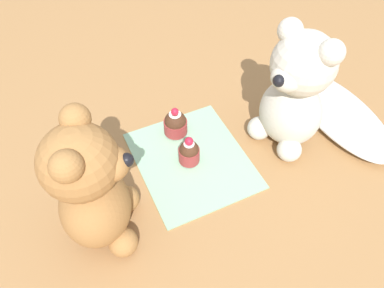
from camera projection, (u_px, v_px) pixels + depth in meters
ground_plane at (192, 160)px, 0.82m from camera, size 4.00×4.00×0.00m
knitted_placemat at (192, 159)px, 0.82m from camera, size 0.27×0.23×0.01m
tulle_cloth at (339, 113)px, 0.89m from camera, size 0.33×0.15×0.04m
teddy_bear_cream at (295, 93)px, 0.76m from camera, size 0.17×0.16×0.28m
teddy_bear_tan at (92, 189)px, 0.62m from camera, size 0.17×0.17×0.28m
cupcake_near_cream_bear at (176, 123)px, 0.85m from camera, size 0.05×0.05×0.07m
cupcake_near_tan_bear at (189, 152)px, 0.80m from camera, size 0.05×0.05×0.07m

